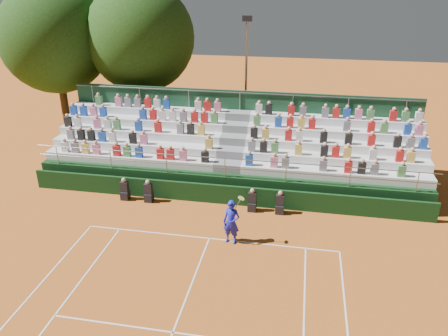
% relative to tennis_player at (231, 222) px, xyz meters
% --- Properties ---
extents(ground, '(90.00, 90.00, 0.00)m').
position_rel_tennis_player_xyz_m(ground, '(-0.98, 0.09, -0.98)').
color(ground, '#B85D1E').
rests_on(ground, ground).
extents(courtside_wall, '(20.00, 0.15, 1.00)m').
position_rel_tennis_player_xyz_m(courtside_wall, '(-0.98, 3.29, -0.48)').
color(courtside_wall, black).
rests_on(courtside_wall, ground).
extents(line_officials, '(8.17, 0.40, 1.19)m').
position_rel_tennis_player_xyz_m(line_officials, '(-2.05, 2.84, -0.51)').
color(line_officials, black).
rests_on(line_officials, ground).
extents(grandstand, '(20.00, 5.20, 4.40)m').
position_rel_tennis_player_xyz_m(grandstand, '(-0.98, 6.53, 0.11)').
color(grandstand, black).
rests_on(grandstand, ground).
extents(tennis_player, '(0.93, 0.59, 2.22)m').
position_rel_tennis_player_xyz_m(tennis_player, '(0.00, 0.00, 0.00)').
color(tennis_player, '#171DAF').
rests_on(tennis_player, ground).
extents(tree_west, '(7.01, 7.01, 10.15)m').
position_rel_tennis_player_xyz_m(tree_west, '(-13.47, 11.09, 5.64)').
color(tree_west, '#352513').
rests_on(tree_west, ground).
extents(tree_east, '(6.99, 6.99, 10.18)m').
position_rel_tennis_player_xyz_m(tree_east, '(-8.06, 12.17, 5.69)').
color(tree_east, '#352513').
rests_on(tree_east, ground).
extents(floodlight_mast, '(0.60, 0.25, 8.12)m').
position_rel_tennis_player_xyz_m(floodlight_mast, '(-1.16, 12.47, 3.75)').
color(floodlight_mast, gray).
rests_on(floodlight_mast, ground).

